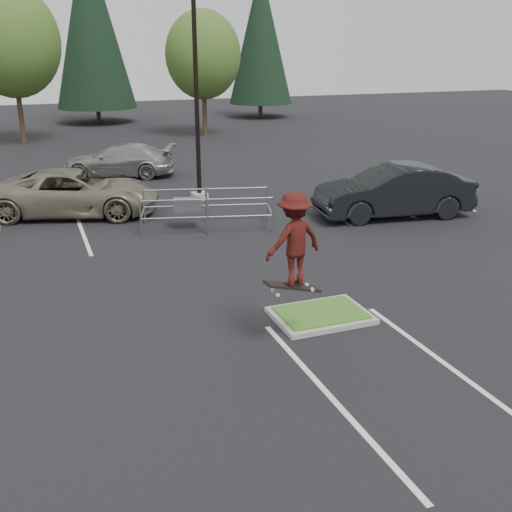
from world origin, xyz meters
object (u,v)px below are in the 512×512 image
object	(u,v)px
conif_b	(91,21)
car_r_charc	(393,191)
cart_corral	(192,206)
car_l_tan	(74,192)
decid_c	(203,58)
car_far_silver	(121,160)
light_pole	(196,85)
decid_b	(12,45)
conif_c	(261,36)
skateboarder	(294,240)

from	to	relation	value
conif_b	car_r_charc	bearing A→B (deg)	-79.02
cart_corral	car_l_tan	bearing A→B (deg)	152.15
decid_c	conif_b	distance (m)	12.51
car_l_tan	car_far_silver	world-z (taller)	car_l_tan
light_pole	conif_b	bearing A→B (deg)	91.01
conif_b	decid_b	bearing A→B (deg)	-121.09
light_pole	decid_b	size ratio (longest dim) A/B	1.05
decid_b	conif_c	xyz separation A→B (m)	(20.01, 8.97, 0.80)
car_r_charc	conif_c	bearing A→B (deg)	175.26
light_pole	car_l_tan	xyz separation A→B (m)	(-5.00, -0.50, -3.71)
car_r_charc	cart_corral	bearing A→B (deg)	-90.48
car_l_tan	light_pole	bearing A→B (deg)	-66.19
decid_b	cart_corral	world-z (taller)	decid_b
cart_corral	skateboarder	xyz separation A→B (m)	(-0.34, -9.13, 1.56)
conif_b	car_far_silver	bearing A→B (deg)	-94.34
decid_b	car_r_charc	bearing A→B (deg)	-62.01
light_pole	car_l_tan	bearing A→B (deg)	-174.29
car_l_tan	car_far_silver	distance (m)	7.08
skateboarder	light_pole	bearing A→B (deg)	-107.91
car_far_silver	skateboarder	bearing A→B (deg)	23.70
car_far_silver	decid_b	bearing A→B (deg)	-138.88
car_l_tan	car_far_silver	bearing A→B (deg)	-5.17
cart_corral	car_l_tan	distance (m)	4.96
conif_b	car_far_silver	xyz separation A→B (m)	(-1.71, -22.50, -7.07)
decid_b	conif_c	size ratio (longest dim) A/B	0.77
cart_corral	car_far_silver	distance (m)	9.91
decid_b	car_far_silver	world-z (taller)	decid_b
light_pole	conif_b	xyz separation A→B (m)	(-0.50, 28.50, 3.29)
light_pole	conif_b	size ratio (longest dim) A/B	0.70
cart_corral	car_l_tan	xyz separation A→B (m)	(-3.64, 3.37, 0.05)
conif_b	cart_corral	xyz separation A→B (m)	(-0.86, -32.37, -7.05)
cart_corral	car_l_tan	world-z (taller)	car_l_tan
light_pole	cart_corral	distance (m)	5.57
light_pole	skateboarder	distance (m)	13.30
car_r_charc	decid_c	bearing A→B (deg)	-170.46
light_pole	car_l_tan	distance (m)	6.25
decid_b	car_l_tan	bearing A→B (deg)	-85.47
skateboarder	car_far_silver	world-z (taller)	skateboarder
conif_c	skateboarder	world-z (taller)	conif_c
conif_b	car_r_charc	size ratio (longest dim) A/B	2.51
skateboarder	car_far_silver	bearing A→B (deg)	-98.94
light_pole	skateboarder	size ratio (longest dim) A/B	4.66
light_pole	decid_c	size ratio (longest dim) A/B	1.21
light_pole	car_r_charc	size ratio (longest dim) A/B	1.75
light_pole	car_far_silver	distance (m)	7.43
conif_b	conif_c	bearing A→B (deg)	-4.09
decid_c	conif_c	world-z (taller)	conif_c
conif_b	car_l_tan	size ratio (longest dim) A/B	2.38
cart_corral	car_r_charc	size ratio (longest dim) A/B	0.82
conif_b	car_r_charc	distance (m)	34.81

